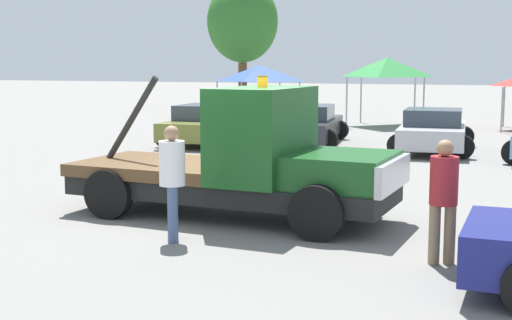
{
  "coord_description": "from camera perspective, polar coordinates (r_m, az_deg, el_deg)",
  "views": [
    {
      "loc": [
        4.85,
        -11.62,
        2.75
      ],
      "look_at": [
        0.5,
        0.0,
        1.05
      ],
      "focal_mm": 50.0,
      "sensor_mm": 36.0,
      "label": 1
    }
  ],
  "objects": [
    {
      "name": "person_near_truck",
      "position": [
        10.01,
        14.77,
        -2.56
      ],
      "size": [
        0.38,
        0.38,
        1.72
      ],
      "rotation": [
        0.0,
        0.0,
        1.94
      ],
      "color": "#847051",
      "rests_on": "ground"
    },
    {
      "name": "canopy_tent_green",
      "position": [
        31.58,
        10.44,
        7.3
      ],
      "size": [
        2.91,
        2.91,
        2.97
      ],
      "color": "#9E9EA3",
      "rests_on": "ground"
    },
    {
      "name": "parked_car_silver",
      "position": [
        22.79,
        13.99,
        2.28
      ],
      "size": [
        2.69,
        4.69,
        1.34
      ],
      "rotation": [
        0.0,
        0.0,
        1.64
      ],
      "color": "#B7B7BC",
      "rests_on": "ground"
    },
    {
      "name": "canopy_tent_blue",
      "position": [
        33.96,
        0.28,
        6.96
      ],
      "size": [
        3.13,
        3.13,
        2.63
      ],
      "color": "#9E9EA3",
      "rests_on": "ground"
    },
    {
      "name": "tree_left",
      "position": [
        45.05,
        -1.09,
        11.01
      ],
      "size": [
        4.4,
        4.4,
        7.86
      ],
      "color": "brown",
      "rests_on": "ground"
    },
    {
      "name": "tow_truck",
      "position": [
        12.56,
        -0.58,
        -0.32
      ],
      "size": [
        6.03,
        2.57,
        2.53
      ],
      "rotation": [
        0.0,
        0.0,
        -0.07
      ],
      "color": "black",
      "rests_on": "ground"
    },
    {
      "name": "person_at_hood",
      "position": [
        11.03,
        -6.72,
        -1.18
      ],
      "size": [
        0.4,
        0.4,
        1.8
      ],
      "rotation": [
        0.0,
        0.0,
        0.47
      ],
      "color": "#475B84",
      "rests_on": "ground"
    },
    {
      "name": "ground_plane",
      "position": [
        12.89,
        -2.09,
        -4.52
      ],
      "size": [
        160.0,
        160.0,
        0.0
      ],
      "primitive_type": "plane",
      "color": "gray"
    },
    {
      "name": "parked_car_charcoal",
      "position": [
        24.23,
        4.15,
        2.81
      ],
      "size": [
        2.86,
        5.06,
        1.34
      ],
      "rotation": [
        0.0,
        0.0,
        1.7
      ],
      "color": "#2D2D33",
      "rests_on": "ground"
    },
    {
      "name": "parked_car_olive",
      "position": [
        24.42,
        -3.99,
        2.85
      ],
      "size": [
        2.55,
        4.76,
        1.34
      ],
      "rotation": [
        0.0,
        0.0,
        1.62
      ],
      "color": "olive",
      "rests_on": "ground"
    }
  ]
}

